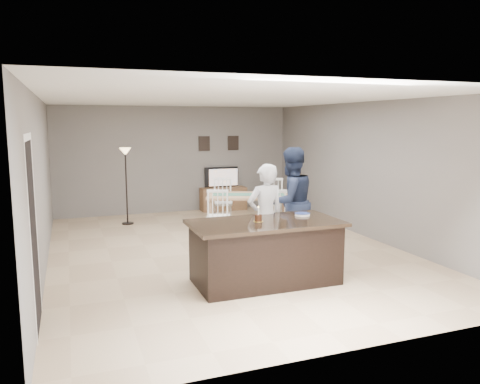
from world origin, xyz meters
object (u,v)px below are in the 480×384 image
object	(u,v)px
woman	(265,217)
dining_table	(249,201)
television	(222,177)
man	(291,202)
plate_stack	(302,214)
floor_lamp	(126,165)
kitchen_island	(265,252)
birthday_cake	(258,218)
tv_console	(223,199)

from	to	relation	value
woman	dining_table	xyz separation A→B (m)	(0.67, 2.43, -0.17)
television	man	bearing A→B (deg)	86.83
plate_stack	floor_lamp	world-z (taller)	floor_lamp
kitchen_island	woman	xyz separation A→B (m)	(0.24, 0.55, 0.38)
man	birthday_cake	distance (m)	1.51
birthday_cake	floor_lamp	distance (m)	4.85
tv_console	plate_stack	xyz separation A→B (m)	(-0.51, -5.38, 0.62)
floor_lamp	woman	bearing A→B (deg)	-68.58
tv_console	woman	distance (m)	5.14
television	floor_lamp	world-z (taller)	floor_lamp
television	dining_table	xyz separation A→B (m)	(-0.30, -2.66, -0.20)
birthday_cake	dining_table	size ratio (longest dim) A/B	0.09
plate_stack	woman	bearing A→B (deg)	141.17
woman	birthday_cake	world-z (taller)	woman
dining_table	kitchen_island	bearing A→B (deg)	-85.89
tv_console	plate_stack	distance (m)	5.44
plate_stack	kitchen_island	bearing A→B (deg)	-164.79
woman	birthday_cake	xyz separation A→B (m)	(-0.33, -0.52, 0.12)
kitchen_island	man	world-z (taller)	man
television	plate_stack	bearing A→B (deg)	84.62
birthday_cake	plate_stack	distance (m)	0.80
television	plate_stack	world-z (taller)	television
woman	man	distance (m)	0.92
tv_console	floor_lamp	bearing A→B (deg)	-161.23
kitchen_island	tv_console	distance (m)	5.70
television	dining_table	distance (m)	2.68
kitchen_island	birthday_cake	xyz separation A→B (m)	(-0.10, 0.03, 0.50)
woman	floor_lamp	distance (m)	4.48
man	birthday_cake	xyz separation A→B (m)	(-1.05, -1.09, 0.01)
tv_console	dining_table	distance (m)	2.63
tv_console	plate_stack	world-z (taller)	plate_stack
television	woman	size ratio (longest dim) A/B	0.55
kitchen_island	man	distance (m)	1.55
woman	plate_stack	xyz separation A→B (m)	(0.45, -0.36, 0.08)
birthday_cake	tv_console	bearing A→B (deg)	76.81
kitchen_island	man	xyz separation A→B (m)	(0.95, 1.12, 0.49)
birthday_cake	television	bearing A→B (deg)	76.97
woman	dining_table	bearing A→B (deg)	-109.55
kitchen_island	birthday_cake	size ratio (longest dim) A/B	9.85
birthday_cake	woman	bearing A→B (deg)	57.37
woman	dining_table	size ratio (longest dim) A/B	0.70
tv_console	man	world-z (taller)	man
man	floor_lamp	distance (m)	4.29
man	tv_console	bearing A→B (deg)	-103.30
man	plate_stack	distance (m)	0.97
man	birthday_cake	size ratio (longest dim) A/B	8.61
kitchen_island	dining_table	distance (m)	3.12
tv_console	man	bearing A→B (deg)	-93.22
television	birthday_cake	bearing A→B (deg)	76.97
plate_stack	floor_lamp	distance (m)	4.98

